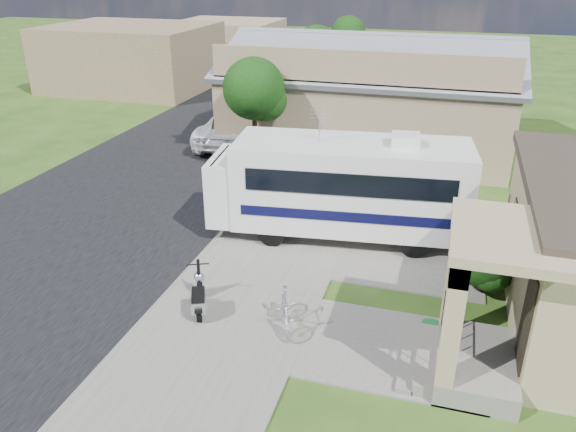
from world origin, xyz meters
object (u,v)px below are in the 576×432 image
(van, at_px, (276,92))
(garden_hose, at_px, (431,328))
(motorhome, at_px, (341,185))
(bicycle, at_px, (286,312))
(shrub, at_px, (489,250))
(pickup_truck, at_px, (235,126))
(scooter, at_px, (199,296))

(van, bearing_deg, garden_hose, -64.61)
(motorhome, bearing_deg, bicycle, -98.94)
(bicycle, bearing_deg, motorhome, 65.09)
(shrub, bearing_deg, pickup_truck, 136.79)
(motorhome, distance_m, bicycle, 5.35)
(van, relative_size, garden_hose, 12.52)
(shrub, height_order, bicycle, shrub)
(garden_hose, bearing_deg, pickup_truck, 127.97)
(scooter, relative_size, bicycle, 0.95)
(scooter, relative_size, van, 0.27)
(scooter, bearing_deg, shrub, 0.46)
(shrub, distance_m, pickup_truck, 14.99)
(van, height_order, garden_hose, van)
(motorhome, distance_m, van, 17.01)
(van, bearing_deg, motorhome, -67.21)
(motorhome, bearing_deg, van, 107.49)
(shrub, relative_size, garden_hose, 5.34)
(motorhome, relative_size, scooter, 5.32)
(motorhome, distance_m, pickup_truck, 10.54)
(pickup_truck, bearing_deg, bicycle, 110.12)
(scooter, bearing_deg, pickup_truck, 84.02)
(bicycle, height_order, garden_hose, bicycle)
(garden_hose, bearing_deg, shrub, 61.67)
(shrub, distance_m, van, 20.91)
(shrub, distance_m, scooter, 7.37)
(shrub, relative_size, scooter, 1.58)
(scooter, distance_m, pickup_truck, 13.92)
(motorhome, relative_size, bicycle, 5.07)
(motorhome, relative_size, pickup_truck, 1.38)
(shrub, xyz_separation_m, van, (-11.28, 17.61, -0.41))
(shrub, bearing_deg, garden_hose, -118.33)
(bicycle, relative_size, garden_hose, 3.54)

